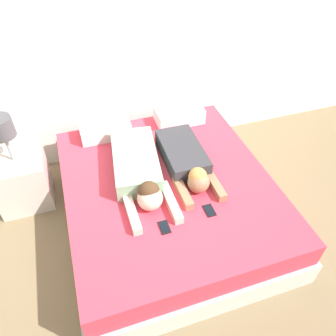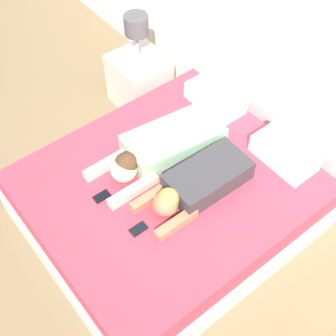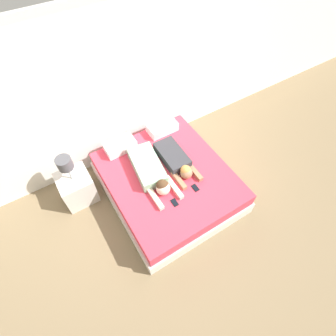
{
  "view_description": "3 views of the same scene",
  "coord_description": "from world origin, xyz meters",
  "px_view_note": "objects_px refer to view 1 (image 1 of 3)",
  "views": [
    {
      "loc": [
        -0.63,
        -1.92,
        2.5
      ],
      "look_at": [
        0.0,
        0.0,
        0.63
      ],
      "focal_mm": 35.0,
      "sensor_mm": 36.0,
      "label": 1
    },
    {
      "loc": [
        1.67,
        -1.33,
        3.27
      ],
      "look_at": [
        0.0,
        0.0,
        0.63
      ],
      "focal_mm": 50.0,
      "sensor_mm": 36.0,
      "label": 2
    },
    {
      "loc": [
        -1.21,
        -1.95,
        3.75
      ],
      "look_at": [
        0.0,
        0.0,
        0.63
      ],
      "focal_mm": 28.0,
      "sensor_mm": 36.0,
      "label": 3
    }
  ],
  "objects_px": {
    "cell_phone_left": "(164,227)",
    "cell_phone_right": "(209,210)",
    "person_right": "(186,161)",
    "pillow_head_right": "(179,115)",
    "pillow_head_left": "(105,128)",
    "person_left": "(139,170)",
    "nightstand": "(21,177)",
    "bed": "(168,199)"
  },
  "relations": [
    {
      "from": "cell_phone_left",
      "to": "cell_phone_right",
      "type": "distance_m",
      "value": 0.39
    },
    {
      "from": "person_right",
      "to": "pillow_head_right",
      "type": "bearing_deg",
      "value": 75.31
    },
    {
      "from": "pillow_head_right",
      "to": "person_right",
      "type": "bearing_deg",
      "value": -104.69
    },
    {
      "from": "pillow_head_right",
      "to": "person_right",
      "type": "height_order",
      "value": "person_right"
    },
    {
      "from": "pillow_head_left",
      "to": "person_left",
      "type": "xyz_separation_m",
      "value": [
        0.17,
        -0.71,
        0.01
      ]
    },
    {
      "from": "pillow_head_left",
      "to": "cell_phone_right",
      "type": "bearing_deg",
      "value": -64.35
    },
    {
      "from": "cell_phone_right",
      "to": "cell_phone_left",
      "type": "bearing_deg",
      "value": -173.31
    },
    {
      "from": "person_right",
      "to": "nightstand",
      "type": "distance_m",
      "value": 1.6
    },
    {
      "from": "pillow_head_right",
      "to": "cell_phone_right",
      "type": "bearing_deg",
      "value": -98.56
    },
    {
      "from": "bed",
      "to": "person_left",
      "type": "bearing_deg",
      "value": 153.19
    },
    {
      "from": "person_left",
      "to": "bed",
      "type": "bearing_deg",
      "value": -26.81
    },
    {
      "from": "person_left",
      "to": "cell_phone_left",
      "type": "relative_size",
      "value": 9.05
    },
    {
      "from": "bed",
      "to": "cell_phone_left",
      "type": "xyz_separation_m",
      "value": [
        -0.18,
        -0.47,
        0.25
      ]
    },
    {
      "from": "pillow_head_right",
      "to": "cell_phone_left",
      "type": "xyz_separation_m",
      "value": [
        -0.58,
        -1.3,
        -0.07
      ]
    },
    {
      "from": "cell_phone_right",
      "to": "nightstand",
      "type": "distance_m",
      "value": 1.84
    },
    {
      "from": "cell_phone_right",
      "to": "bed",
      "type": "bearing_deg",
      "value": 115.89
    },
    {
      "from": "bed",
      "to": "cell_phone_right",
      "type": "height_order",
      "value": "cell_phone_right"
    },
    {
      "from": "pillow_head_left",
      "to": "nightstand",
      "type": "distance_m",
      "value": 0.93
    },
    {
      "from": "bed",
      "to": "pillow_head_right",
      "type": "xyz_separation_m",
      "value": [
        0.4,
        0.83,
        0.32
      ]
    },
    {
      "from": "person_left",
      "to": "cell_phone_left",
      "type": "bearing_deg",
      "value": -85.77
    },
    {
      "from": "pillow_head_right",
      "to": "nightstand",
      "type": "height_order",
      "value": "nightstand"
    },
    {
      "from": "bed",
      "to": "pillow_head_left",
      "type": "bearing_deg",
      "value": 115.53
    },
    {
      "from": "pillow_head_right",
      "to": "pillow_head_left",
      "type": "bearing_deg",
      "value": 180.0
    },
    {
      "from": "pillow_head_right",
      "to": "person_left",
      "type": "relative_size",
      "value": 0.44
    },
    {
      "from": "person_left",
      "to": "nightstand",
      "type": "relative_size",
      "value": 1.14
    },
    {
      "from": "pillow_head_right",
      "to": "person_left",
      "type": "xyz_separation_m",
      "value": [
        -0.62,
        -0.71,
        0.01
      ]
    },
    {
      "from": "bed",
      "to": "person_left",
      "type": "height_order",
      "value": "person_left"
    },
    {
      "from": "pillow_head_left",
      "to": "person_right",
      "type": "height_order",
      "value": "person_right"
    },
    {
      "from": "pillow_head_left",
      "to": "pillow_head_right",
      "type": "distance_m",
      "value": 0.79
    },
    {
      "from": "person_left",
      "to": "person_right",
      "type": "bearing_deg",
      "value": -1.58
    },
    {
      "from": "person_right",
      "to": "cell_phone_right",
      "type": "distance_m",
      "value": 0.54
    },
    {
      "from": "person_left",
      "to": "person_right",
      "type": "xyz_separation_m",
      "value": [
        0.43,
        -0.01,
        -0.01
      ]
    },
    {
      "from": "bed",
      "to": "pillow_head_left",
      "type": "distance_m",
      "value": 0.97
    },
    {
      "from": "pillow_head_right",
      "to": "nightstand",
      "type": "bearing_deg",
      "value": -173.99
    },
    {
      "from": "pillow_head_left",
      "to": "cell_phone_left",
      "type": "xyz_separation_m",
      "value": [
        0.21,
        -1.3,
        -0.07
      ]
    },
    {
      "from": "cell_phone_left",
      "to": "cell_phone_right",
      "type": "height_order",
      "value": "same"
    },
    {
      "from": "cell_phone_right",
      "to": "nightstand",
      "type": "height_order",
      "value": "nightstand"
    },
    {
      "from": "cell_phone_left",
      "to": "person_right",
      "type": "bearing_deg",
      "value": 55.92
    },
    {
      "from": "person_right",
      "to": "person_left",
      "type": "bearing_deg",
      "value": 178.42
    },
    {
      "from": "pillow_head_left",
      "to": "pillow_head_right",
      "type": "xyz_separation_m",
      "value": [
        0.79,
        0.0,
        0.0
      ]
    },
    {
      "from": "pillow_head_left",
      "to": "nightstand",
      "type": "relative_size",
      "value": 0.5
    },
    {
      "from": "pillow_head_left",
      "to": "person_left",
      "type": "relative_size",
      "value": 0.44
    }
  ]
}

